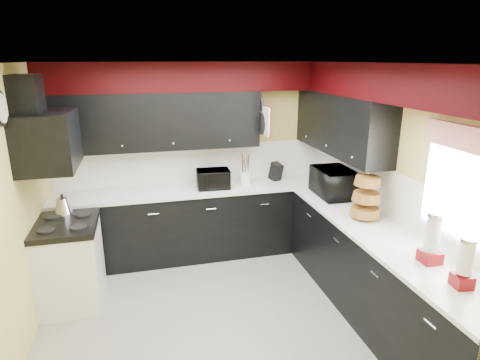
# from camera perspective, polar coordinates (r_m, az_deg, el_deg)

# --- Properties ---
(ground) EXTENTS (3.60, 3.60, 0.00)m
(ground) POSITION_cam_1_polar(r_m,az_deg,el_deg) (4.29, -2.33, -19.34)
(ground) COLOR gray
(ground) RESTS_ON ground
(wall_back) EXTENTS (3.60, 0.06, 2.50)m
(wall_back) POSITION_cam_1_polar(r_m,az_deg,el_deg) (5.39, -6.47, 2.99)
(wall_back) COLOR #E0C666
(wall_back) RESTS_ON ground
(wall_right) EXTENTS (0.06, 3.60, 2.50)m
(wall_right) POSITION_cam_1_polar(r_m,az_deg,el_deg) (4.40, 21.04, -1.26)
(wall_right) COLOR #E0C666
(wall_right) RESTS_ON ground
(wall_left) EXTENTS (0.06, 3.60, 2.50)m
(wall_left) POSITION_cam_1_polar(r_m,az_deg,el_deg) (3.80, -30.36, -5.35)
(wall_left) COLOR #E0C666
(wall_left) RESTS_ON ground
(ceiling) EXTENTS (3.60, 3.60, 0.06)m
(ceiling) POSITION_cam_1_polar(r_m,az_deg,el_deg) (3.46, -2.84, 16.28)
(ceiling) COLOR white
(ceiling) RESTS_ON wall_back
(cab_back) EXTENTS (3.60, 0.60, 0.90)m
(cab_back) POSITION_cam_1_polar(r_m,az_deg,el_deg) (5.36, -5.74, -6.09)
(cab_back) COLOR black
(cab_back) RESTS_ON ground
(cab_right) EXTENTS (0.60, 3.00, 0.90)m
(cab_right) POSITION_cam_1_polar(r_m,az_deg,el_deg) (4.33, 18.86, -12.94)
(cab_right) COLOR black
(cab_right) RESTS_ON ground
(counter_back) EXTENTS (3.62, 0.64, 0.04)m
(counter_back) POSITION_cam_1_polar(r_m,az_deg,el_deg) (5.20, -5.89, -1.31)
(counter_back) COLOR white
(counter_back) RESTS_ON cab_back
(counter_right) EXTENTS (0.64, 3.02, 0.04)m
(counter_right) POSITION_cam_1_polar(r_m,az_deg,el_deg) (4.12, 19.48, -7.23)
(counter_right) COLOR white
(counter_right) RESTS_ON cab_right
(splash_back) EXTENTS (3.60, 0.02, 0.50)m
(splash_back) POSITION_cam_1_polar(r_m,az_deg,el_deg) (5.40, -6.43, 2.35)
(splash_back) COLOR white
(splash_back) RESTS_ON counter_back
(splash_right) EXTENTS (0.02, 3.60, 0.50)m
(splash_right) POSITION_cam_1_polar(r_m,az_deg,el_deg) (4.41, 20.86, -2.01)
(splash_right) COLOR white
(splash_right) RESTS_ON counter_right
(upper_back) EXTENTS (2.60, 0.35, 0.70)m
(upper_back) POSITION_cam_1_polar(r_m,az_deg,el_deg) (5.08, -12.05, 8.19)
(upper_back) COLOR black
(upper_back) RESTS_ON wall_back
(upper_right) EXTENTS (0.35, 1.80, 0.70)m
(upper_right) POSITION_cam_1_polar(r_m,az_deg,el_deg) (4.93, 14.08, 7.81)
(upper_right) COLOR black
(upper_right) RESTS_ON wall_right
(soffit_back) EXTENTS (3.60, 0.36, 0.35)m
(soffit_back) POSITION_cam_1_polar(r_m,az_deg,el_deg) (5.07, -6.59, 14.39)
(soffit_back) COLOR black
(soffit_back) RESTS_ON wall_back
(soffit_right) EXTENTS (0.36, 3.24, 0.35)m
(soffit_right) POSITION_cam_1_polar(r_m,az_deg,el_deg) (3.96, 22.02, 12.65)
(soffit_right) COLOR black
(soffit_right) RESTS_ON wall_right
(stove) EXTENTS (0.60, 0.75, 0.86)m
(stove) POSITION_cam_1_polar(r_m,az_deg,el_deg) (4.72, -22.92, -11.07)
(stove) COLOR white
(stove) RESTS_ON ground
(cooktop) EXTENTS (0.62, 0.77, 0.06)m
(cooktop) POSITION_cam_1_polar(r_m,az_deg,el_deg) (4.53, -23.58, -5.90)
(cooktop) COLOR black
(cooktop) RESTS_ON stove
(hood) EXTENTS (0.50, 0.78, 0.55)m
(hood) POSITION_cam_1_polar(r_m,az_deg,el_deg) (4.30, -25.62, 5.10)
(hood) COLOR black
(hood) RESTS_ON wall_left
(hood_duct) EXTENTS (0.24, 0.40, 0.40)m
(hood_duct) POSITION_cam_1_polar(r_m,az_deg,el_deg) (4.27, -28.07, 10.45)
(hood_duct) COLOR black
(hood_duct) RESTS_ON wall_left
(window) EXTENTS (0.03, 0.86, 0.96)m
(window) POSITION_cam_1_polar(r_m,az_deg,el_deg) (3.65, 29.32, -1.01)
(window) COLOR white
(window) RESTS_ON wall_right
(valance) EXTENTS (0.04, 0.88, 0.20)m
(valance) POSITION_cam_1_polar(r_m,az_deg,el_deg) (3.52, 29.59, 5.12)
(valance) COLOR red
(valance) RESTS_ON wall_right
(pan_top) EXTENTS (0.03, 0.22, 0.40)m
(pan_top) POSITION_cam_1_polar(r_m,az_deg,el_deg) (5.20, 2.80, 10.95)
(pan_top) COLOR black
(pan_top) RESTS_ON upper_back
(pan_mid) EXTENTS (0.03, 0.28, 0.46)m
(pan_mid) POSITION_cam_1_polar(r_m,az_deg,el_deg) (5.11, 3.19, 8.01)
(pan_mid) COLOR black
(pan_mid) RESTS_ON upper_back
(pan_low) EXTENTS (0.03, 0.24, 0.42)m
(pan_low) POSITION_cam_1_polar(r_m,az_deg,el_deg) (5.36, 2.35, 8.11)
(pan_low) COLOR black
(pan_low) RESTS_ON upper_back
(cut_board) EXTENTS (0.03, 0.26, 0.35)m
(cut_board) POSITION_cam_1_polar(r_m,az_deg,el_deg) (4.99, 3.72, 8.37)
(cut_board) COLOR white
(cut_board) RESTS_ON upper_back
(baskets) EXTENTS (0.27, 0.27, 0.50)m
(baskets) POSITION_cam_1_polar(r_m,az_deg,el_deg) (4.31, 17.52, -2.26)
(baskets) COLOR brown
(baskets) RESTS_ON upper_right
(clock) EXTENTS (0.03, 0.30, 0.30)m
(clock) POSITION_cam_1_polar(r_m,az_deg,el_deg) (3.82, -30.95, 8.73)
(clock) COLOR black
(clock) RESTS_ON wall_left
(deco_plate) EXTENTS (0.03, 0.24, 0.24)m
(deco_plate) POSITION_cam_1_polar(r_m,az_deg,el_deg) (3.92, 25.16, 11.16)
(deco_plate) COLOR white
(deco_plate) RESTS_ON wall_right
(toaster_oven) EXTENTS (0.43, 0.36, 0.24)m
(toaster_oven) POSITION_cam_1_polar(r_m,az_deg,el_deg) (5.14, -3.80, 0.15)
(toaster_oven) COLOR black
(toaster_oven) RESTS_ON counter_back
(microwave) EXTENTS (0.42, 0.60, 0.33)m
(microwave) POSITION_cam_1_polar(r_m,az_deg,el_deg) (4.96, 13.22, -0.35)
(microwave) COLOR black
(microwave) RESTS_ON counter_right
(utensil_crock) EXTENTS (0.18, 0.18, 0.17)m
(utensil_crock) POSITION_cam_1_polar(r_m,az_deg,el_deg) (5.29, 0.78, 0.30)
(utensil_crock) COLOR white
(utensil_crock) RESTS_ON counter_back
(knife_block) EXTENTS (0.16, 0.18, 0.24)m
(knife_block) POSITION_cam_1_polar(r_m,az_deg,el_deg) (5.47, 5.12, 1.18)
(knife_block) COLOR black
(knife_block) RESTS_ON counter_back
(kettle) EXTENTS (0.24, 0.24, 0.17)m
(kettle) POSITION_cam_1_polar(r_m,az_deg,el_deg) (4.76, -23.86, -3.38)
(kettle) COLOR #AAA9AD
(kettle) RESTS_ON cooktop
(dispenser_a) EXTENTS (0.15, 0.15, 0.41)m
(dispenser_a) POSITION_cam_1_polar(r_m,az_deg,el_deg) (3.60, 25.69, -7.60)
(dispenser_a) COLOR #590003
(dispenser_a) RESTS_ON counter_right
(dispenser_b) EXTENTS (0.14, 0.14, 0.35)m
(dispenser_b) POSITION_cam_1_polar(r_m,az_deg,el_deg) (3.35, 29.31, -10.55)
(dispenser_b) COLOR #5D0009
(dispenser_b) RESTS_ON counter_right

